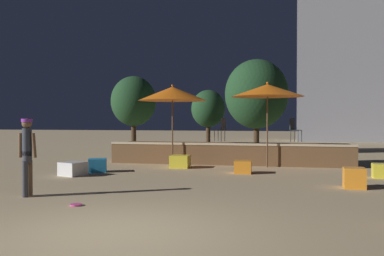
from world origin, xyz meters
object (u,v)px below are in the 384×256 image
(cube_seat_0, at_px, (243,167))
(background_tree_2, at_px, (134,101))
(patio_umbrella_1, at_px, (172,94))
(cube_seat_1, at_px, (73,169))
(person_0, at_px, (27,153))
(bistro_chair_1, at_px, (222,127))
(bistro_chair_0, at_px, (294,128))
(cube_seat_5, at_px, (98,165))
(background_tree_3, at_px, (208,109))
(cube_seat_2, at_px, (180,161))
(patio_umbrella_0, at_px, (267,90))
(cube_seat_3, at_px, (354,178))
(frisbee_disc, at_px, (76,205))
(cube_seat_4, at_px, (381,171))
(background_tree_0, at_px, (257,94))

(cube_seat_0, xyz_separation_m, background_tree_2, (-7.07, 9.47, 2.51))
(patio_umbrella_1, bearing_deg, cube_seat_1, -120.84)
(person_0, bearing_deg, bistro_chair_1, -20.48)
(patio_umbrella_1, relative_size, bistro_chair_0, 3.27)
(cube_seat_1, distance_m, person_0, 3.55)
(cube_seat_5, distance_m, person_0, 4.46)
(background_tree_3, bearing_deg, cube_seat_2, -83.93)
(patio_umbrella_0, relative_size, cube_seat_1, 3.65)
(cube_seat_3, height_order, frisbee_disc, cube_seat_3)
(frisbee_disc, bearing_deg, cube_seat_3, 31.50)
(patio_umbrella_0, relative_size, person_0, 1.77)
(cube_seat_2, bearing_deg, background_tree_2, 119.78)
(patio_umbrella_0, relative_size, cube_seat_3, 5.83)
(cube_seat_2, bearing_deg, cube_seat_1, -133.74)
(patio_umbrella_1, height_order, cube_seat_2, patio_umbrella_1)
(bistro_chair_0, bearing_deg, frisbee_disc, -175.96)
(cube_seat_4, bearing_deg, background_tree_0, 115.58)
(patio_umbrella_0, relative_size, frisbee_disc, 13.17)
(bistro_chair_0, xyz_separation_m, background_tree_3, (-5.24, 10.37, 1.02))
(frisbee_disc, relative_size, background_tree_0, 0.05)
(bistro_chair_0, relative_size, frisbee_disc, 3.98)
(patio_umbrella_1, distance_m, person_0, 7.24)
(person_0, bearing_deg, cube_seat_1, 11.14)
(cube_seat_5, xyz_separation_m, bistro_chair_0, (6.13, 4.26, 1.15))
(cube_seat_2, bearing_deg, bistro_chair_0, 33.23)
(cube_seat_5, relative_size, person_0, 0.43)
(background_tree_3, bearing_deg, cube_seat_3, -68.07)
(patio_umbrella_0, distance_m, cube_seat_2, 3.91)
(bistro_chair_0, bearing_deg, cube_seat_0, -175.38)
(cube_seat_4, relative_size, background_tree_2, 0.12)
(cube_seat_1, distance_m, background_tree_3, 15.81)
(cube_seat_0, distance_m, cube_seat_2, 2.52)
(patio_umbrella_1, bearing_deg, background_tree_0, 68.17)
(patio_umbrella_1, bearing_deg, person_0, -101.17)
(frisbee_disc, height_order, background_tree_2, background_tree_2)
(bistro_chair_0, bearing_deg, cube_seat_1, 157.42)
(cube_seat_5, distance_m, background_tree_3, 14.82)
(bistro_chair_0, xyz_separation_m, frisbee_disc, (-4.22, -9.33, -1.34))
(bistro_chair_1, bearing_deg, cube_seat_4, 74.64)
(cube_seat_3, height_order, background_tree_3, background_tree_3)
(bistro_chair_1, bearing_deg, cube_seat_2, -5.57)
(background_tree_2, distance_m, background_tree_3, 5.68)
(patio_umbrella_0, bearing_deg, patio_umbrella_1, 179.88)
(cube_seat_5, bearing_deg, frisbee_disc, -69.30)
(cube_seat_0, height_order, cube_seat_5, cube_seat_5)
(background_tree_2, relative_size, background_tree_3, 1.14)
(bistro_chair_0, height_order, background_tree_2, background_tree_2)
(person_0, height_order, bistro_chair_1, bistro_chair_1)
(patio_umbrella_1, bearing_deg, bistro_chair_0, 21.57)
(cube_seat_4, xyz_separation_m, bistro_chair_0, (-2.36, 3.84, 1.15))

